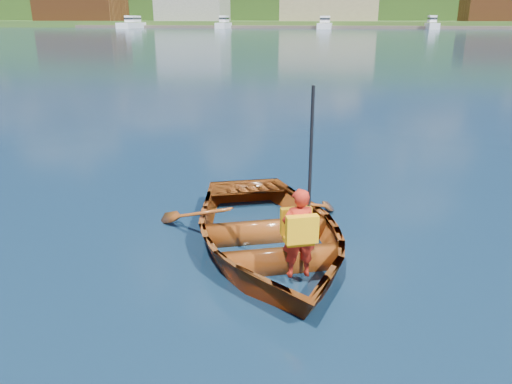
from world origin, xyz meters
TOP-DOWN VIEW (x-y plane):
  - ground at (0.00, 0.00)m, footprint 600.00×600.00m
  - rowboat at (-0.73, -0.44)m, footprint 3.84×4.47m
  - child_paddler at (-0.27, -1.23)m, footprint 0.43×0.43m
  - shoreline at (0.00, 236.61)m, footprint 400.00×140.00m
  - dock at (-4.24, 148.00)m, footprint 160.04×9.51m
  - waterfront_buildings at (-7.74, 165.00)m, footprint 202.00×16.00m
  - marina_yachts at (2.06, 143.34)m, footprint 145.73×13.87m

SIDE VIEW (x-z plane):
  - ground at x=0.00m, z-range 0.00..0.00m
  - rowboat at x=-0.73m, z-range -0.15..0.63m
  - dock at x=-4.24m, z-range 0.00..0.80m
  - child_paddler at x=-0.27m, z-range -0.39..1.65m
  - marina_yachts at x=2.06m, z-range -0.74..3.40m
  - waterfront_buildings at x=-7.74m, z-range 0.74..14.74m
  - shoreline at x=0.00m, z-range -0.68..21.32m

